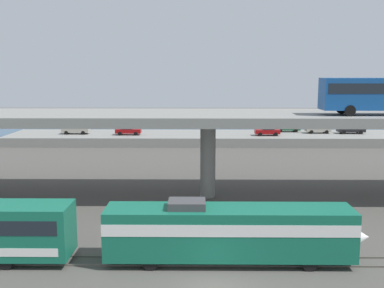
{
  "coord_description": "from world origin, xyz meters",
  "views": [
    {
      "loc": [
        -1.07,
        -24.96,
        12.49
      ],
      "look_at": [
        -1.59,
        22.17,
        4.97
      ],
      "focal_mm": 43.48,
      "sensor_mm": 36.0,
      "label": 1
    }
  ],
  "objects_px": {
    "parked_car_2": "(267,131)",
    "parked_car_3": "(128,130)",
    "train_locomotive": "(241,230)",
    "parked_car_0": "(287,127)",
    "parked_car_4": "(76,129)",
    "parked_car_5": "(351,129)",
    "parked_car_1": "(318,129)"
  },
  "relations": [
    {
      "from": "parked_car_2",
      "to": "parked_car_3",
      "type": "xyz_separation_m",
      "value": [
        -23.7,
        0.48,
        -0.0
      ]
    },
    {
      "from": "parked_car_2",
      "to": "train_locomotive",
      "type": "bearing_deg",
      "value": 79.57
    },
    {
      "from": "parked_car_0",
      "to": "parked_car_2",
      "type": "bearing_deg",
      "value": -130.97
    },
    {
      "from": "parked_car_4",
      "to": "parked_car_5",
      "type": "relative_size",
      "value": 1.01
    },
    {
      "from": "train_locomotive",
      "to": "parked_car_0",
      "type": "distance_m",
      "value": 55.47
    },
    {
      "from": "parked_car_2",
      "to": "parked_car_4",
      "type": "xyz_separation_m",
      "value": [
        -32.89,
        1.59,
        0.0
      ]
    },
    {
      "from": "train_locomotive",
      "to": "parked_car_1",
      "type": "distance_m",
      "value": 55.11
    },
    {
      "from": "parked_car_2",
      "to": "parked_car_3",
      "type": "bearing_deg",
      "value": -1.17
    },
    {
      "from": "parked_car_1",
      "to": "parked_car_2",
      "type": "distance_m",
      "value": 9.7
    },
    {
      "from": "parked_car_2",
      "to": "parked_car_4",
      "type": "height_order",
      "value": "same"
    },
    {
      "from": "train_locomotive",
      "to": "parked_car_4",
      "type": "distance_m",
      "value": 55.95
    },
    {
      "from": "parked_car_4",
      "to": "parked_car_5",
      "type": "distance_m",
      "value": 47.86
    },
    {
      "from": "parked_car_0",
      "to": "parked_car_3",
      "type": "height_order",
      "value": "same"
    },
    {
      "from": "parked_car_0",
      "to": "train_locomotive",
      "type": "bearing_deg",
      "value": -103.81
    },
    {
      "from": "parked_car_0",
      "to": "parked_car_2",
      "type": "relative_size",
      "value": 1.07
    },
    {
      "from": "parked_car_3",
      "to": "parked_car_5",
      "type": "bearing_deg",
      "value": 3.2
    },
    {
      "from": "parked_car_4",
      "to": "parked_car_3",
      "type": "bearing_deg",
      "value": 173.13
    },
    {
      "from": "parked_car_4",
      "to": "parked_car_1",
      "type": "bearing_deg",
      "value": -178.1
    },
    {
      "from": "parked_car_0",
      "to": "parked_car_1",
      "type": "xyz_separation_m",
      "value": [
        5.01,
        -1.87,
        -0.0
      ]
    },
    {
      "from": "parked_car_1",
      "to": "train_locomotive",
      "type": "bearing_deg",
      "value": -109.34
    },
    {
      "from": "parked_car_0",
      "to": "parked_car_2",
      "type": "xyz_separation_m",
      "value": [
        -4.22,
        -4.86,
        -0.0
      ]
    },
    {
      "from": "parked_car_5",
      "to": "parked_car_2",
      "type": "bearing_deg",
      "value": 10.01
    },
    {
      "from": "train_locomotive",
      "to": "parked_car_0",
      "type": "relative_size",
      "value": 3.87
    },
    {
      "from": "train_locomotive",
      "to": "parked_car_4",
      "type": "relative_size",
      "value": 3.67
    },
    {
      "from": "parked_car_4",
      "to": "parked_car_5",
      "type": "xyz_separation_m",
      "value": [
        47.85,
        1.05,
        -0.0
      ]
    },
    {
      "from": "parked_car_5",
      "to": "parked_car_0",
      "type": "bearing_deg",
      "value": -11.64
    },
    {
      "from": "parked_car_3",
      "to": "parked_car_5",
      "type": "height_order",
      "value": "same"
    },
    {
      "from": "parked_car_3",
      "to": "train_locomotive",
      "type": "bearing_deg",
      "value": -73.49
    },
    {
      "from": "train_locomotive",
      "to": "parked_car_5",
      "type": "relative_size",
      "value": 3.7
    },
    {
      "from": "parked_car_4",
      "to": "parked_car_0",
      "type": "bearing_deg",
      "value": -174.97
    },
    {
      "from": "train_locomotive",
      "to": "parked_car_2",
      "type": "height_order",
      "value": "train_locomotive"
    },
    {
      "from": "train_locomotive",
      "to": "parked_car_2",
      "type": "distance_m",
      "value": 49.84
    }
  ]
}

